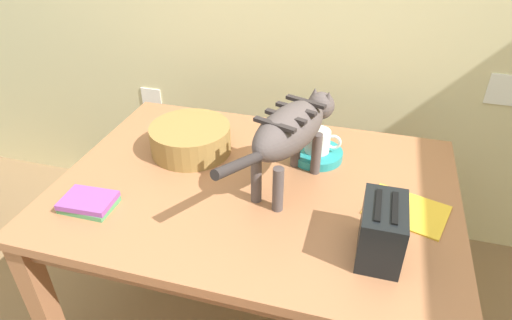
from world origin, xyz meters
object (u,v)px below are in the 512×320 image
(toaster, at_px, (382,231))
(coffee_mug, at_px, (318,141))
(magazine, at_px, (407,210))
(saucer_bowl, at_px, (316,154))
(wicker_basket, at_px, (191,138))
(cat, at_px, (292,130))
(dining_table, at_px, (256,201))
(book_stack, at_px, (89,202))

(toaster, bearing_deg, coffee_mug, 118.60)
(magazine, height_order, toaster, toaster)
(saucer_bowl, bearing_deg, wicker_basket, -170.31)
(wicker_basket, bearing_deg, cat, -14.66)
(dining_table, distance_m, saucer_bowl, 0.31)
(magazine, height_order, book_stack, book_stack)
(book_stack, relative_size, wicker_basket, 0.55)
(saucer_bowl, bearing_deg, cat, -108.79)
(saucer_bowl, xyz_separation_m, toaster, (0.25, -0.46, 0.07))
(cat, distance_m, magazine, 0.46)
(magazine, relative_size, toaster, 1.24)
(toaster, bearing_deg, magazine, 69.16)
(dining_table, xyz_separation_m, toaster, (0.43, -0.23, 0.17))
(cat, xyz_separation_m, magazine, (0.40, -0.05, -0.21))
(dining_table, bearing_deg, toaster, -28.26)
(book_stack, bearing_deg, dining_table, 29.12)
(dining_table, relative_size, cat, 2.21)
(saucer_bowl, distance_m, coffee_mug, 0.06)
(saucer_bowl, xyz_separation_m, coffee_mug, (0.00, 0.00, 0.06))
(coffee_mug, height_order, book_stack, coffee_mug)
(wicker_basket, bearing_deg, magazine, -10.77)
(coffee_mug, distance_m, book_stack, 0.85)
(saucer_bowl, relative_size, coffee_mug, 1.46)
(saucer_bowl, bearing_deg, toaster, -61.10)
(wicker_basket, bearing_deg, coffee_mug, 9.63)
(cat, relative_size, coffee_mug, 4.57)
(cat, distance_m, coffee_mug, 0.25)
(wicker_basket, distance_m, toaster, 0.83)
(cat, distance_m, toaster, 0.44)
(cat, height_order, book_stack, cat)
(cat, relative_size, toaster, 3.15)
(wicker_basket, bearing_deg, toaster, -26.99)
(dining_table, height_order, book_stack, book_stack)
(cat, height_order, toaster, cat)
(book_stack, bearing_deg, wicker_basket, 65.85)
(toaster, bearing_deg, cat, 140.12)
(cat, relative_size, wicker_basket, 2.01)
(coffee_mug, xyz_separation_m, book_stack, (-0.68, -0.50, -0.06))
(cat, xyz_separation_m, coffee_mug, (0.07, 0.19, -0.14))
(dining_table, xyz_separation_m, wicker_basket, (-0.31, 0.14, 0.14))
(cat, bearing_deg, coffee_mug, 89.16)
(magazine, bearing_deg, toaster, -94.46)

